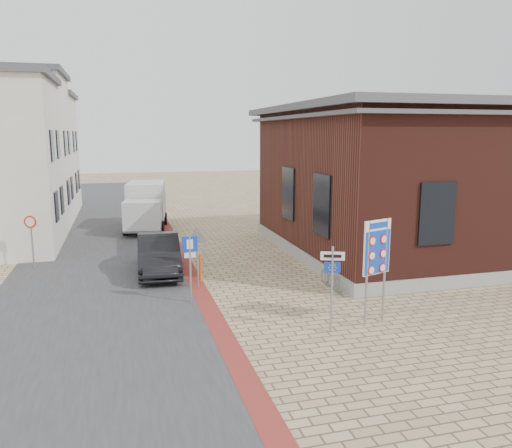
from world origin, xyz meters
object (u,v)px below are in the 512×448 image
essen_sign (332,276)px  parking_sign (190,257)px  box_truck (146,206)px  sedan (159,254)px  border_sign (377,249)px  bollard (200,268)px

essen_sign → parking_sign: (-3.47, 3.50, -0.08)m
essen_sign → parking_sign: bearing=155.5°
box_truck → parking_sign: bearing=-78.9°
box_truck → essen_sign: (4.18, -17.10, 0.25)m
sedan → border_sign: size_ratio=1.49×
essen_sign → bollard: 6.45m
box_truck → border_sign: border_sign is taller
essen_sign → bollard: size_ratio=2.27×
box_truck → essen_sign: bearing=-68.1°
border_sign → essen_sign: bearing=170.6°
parking_sign → box_truck: bearing=91.3°
border_sign → parking_sign: border_sign is taller
essen_sign → parking_sign: essen_sign is taller
border_sign → parking_sign: (-4.97, 3.24, -0.68)m
bollard → parking_sign: bearing=-107.0°
sedan → parking_sign: (0.73, -4.02, 0.80)m
parking_sign → bollard: size_ratio=2.12×
sedan → essen_sign: 8.66m
sedan → border_sign: border_sign is taller
essen_sign → bollard: bearing=136.9°
sedan → bollard: bearing=-50.0°
essen_sign → border_sign: bearing=30.7°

